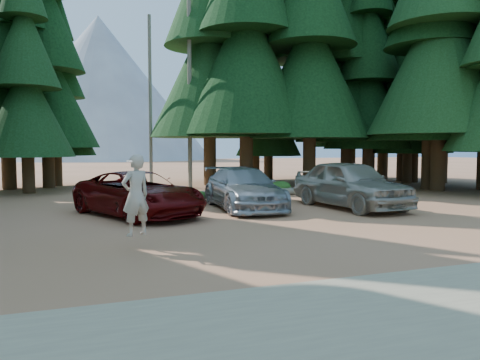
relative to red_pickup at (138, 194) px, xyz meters
The scene contains 20 objects.
ground 5.54m from the red_pickup, 49.55° to the right, with size 160.00×160.00×0.00m, color #A56C46.
gravel_strip 11.28m from the red_pickup, 71.55° to the right, with size 26.00×3.50×0.01m, color tan.
forest_belt_north 11.42m from the red_pickup, 71.79° to the left, with size 36.00×7.00×22.00m, color black, non-canonical shape.
snag_front 12.37m from the red_pickup, 67.10° to the left, with size 0.24×0.24×12.00m, color #6E6858.
snag_back 12.78m from the red_pickup, 78.71° to the left, with size 0.20×0.20×10.00m, color #6E6858.
mountain_peak 84.91m from the red_pickup, 89.34° to the left, with size 48.00×50.00×28.00m.
red_pickup is the anchor object (origin of this frame).
silver_minivan_center 4.03m from the red_pickup, ahead, with size 2.17×5.34×1.55m, color #A8AAB0.
silver_minivan_right 7.93m from the red_pickup, ahead, with size 2.18×5.43×1.85m, color #B2AB9E.
frisbee_player 5.43m from the red_pickup, 98.15° to the right, with size 0.79×0.66×1.84m.
log_left 3.77m from the red_pickup, 81.36° to the left, with size 0.30×0.30×4.22m, color #6E6858.
log_mid 9.71m from the red_pickup, 34.58° to the left, with size 0.28×0.28×3.41m, color #6E6858.
log_right 7.66m from the red_pickup, 37.29° to the left, with size 0.33×0.33×5.10m, color #6E6858.
shrub_far_left 5.84m from the red_pickup, 103.70° to the left, with size 0.98×0.98×0.54m, color #2A5D1B.
shrub_left 5.22m from the red_pickup, 96.94° to the left, with size 0.84×0.84×0.46m, color #2A5D1B.
shrub_center_left 4.16m from the red_pickup, 75.13° to the left, with size 1.22×1.22×0.67m, color #2A5D1B.
shrub_center_right 4.63m from the red_pickup, 49.03° to the left, with size 0.81×0.81×0.45m, color #2A5D1B.
shrub_right 9.92m from the red_pickup, 36.01° to the left, with size 1.07×1.07×0.59m, color #2A5D1B.
shrub_far_right 10.62m from the red_pickup, 21.00° to the left, with size 1.34×1.34×0.74m, color #2A5D1B.
shrub_edge_east 11.41m from the red_pickup, 10.42° to the left, with size 0.79×0.79×0.43m, color #2A5D1B.
Camera 1 is at (-5.69, -11.78, 2.32)m, focal length 35.00 mm.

